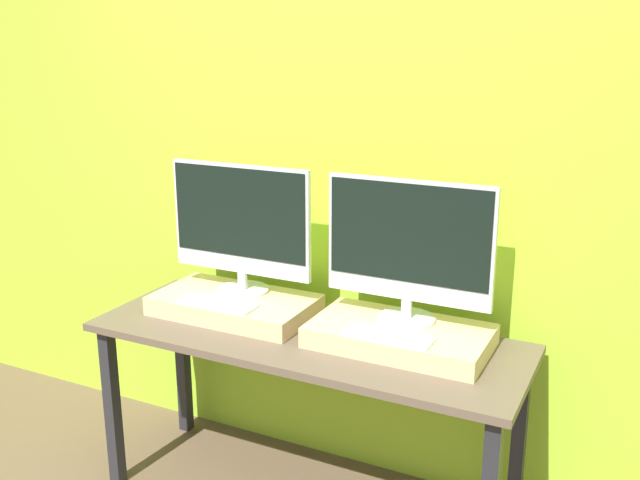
{
  "coord_description": "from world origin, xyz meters",
  "views": [
    {
      "loc": [
        1.16,
        -1.92,
        1.81
      ],
      "look_at": [
        0.0,
        0.42,
        1.07
      ],
      "focal_mm": 40.0,
      "sensor_mm": 36.0,
      "label": 1
    }
  ],
  "objects": [
    {
      "name": "wall_back",
      "position": [
        0.0,
        0.67,
        1.3
      ],
      "size": [
        8.0,
        0.04,
        2.6
      ],
      "color": "#9ED12D",
      "rests_on": "ground_plane"
    },
    {
      "name": "workbench",
      "position": [
        0.0,
        0.3,
        0.65
      ],
      "size": [
        1.67,
        0.6,
        0.73
      ],
      "color": "brown",
      "rests_on": "ground_plane"
    },
    {
      "name": "wooden_riser_left",
      "position": [
        -0.35,
        0.36,
        0.77
      ],
      "size": [
        0.64,
        0.36,
        0.08
      ],
      "color": "#D6B77F",
      "rests_on": "workbench"
    },
    {
      "name": "monitor_left",
      "position": [
        -0.35,
        0.42,
        1.09
      ],
      "size": [
        0.62,
        0.22,
        0.53
      ],
      "color": "silver",
      "rests_on": "wooden_riser_left"
    },
    {
      "name": "keyboard_left",
      "position": [
        -0.35,
        0.24,
        0.81
      ],
      "size": [
        0.31,
        0.11,
        0.01
      ],
      "color": "silver",
      "rests_on": "wooden_riser_left"
    },
    {
      "name": "wooden_riser_right",
      "position": [
        0.35,
        0.36,
        0.77
      ],
      "size": [
        0.64,
        0.36,
        0.08
      ],
      "color": "#D6B77F",
      "rests_on": "workbench"
    },
    {
      "name": "monitor_right",
      "position": [
        0.35,
        0.42,
        1.09
      ],
      "size": [
        0.62,
        0.22,
        0.53
      ],
      "color": "silver",
      "rests_on": "wooden_riser_right"
    },
    {
      "name": "keyboard_right",
      "position": [
        0.35,
        0.24,
        0.81
      ],
      "size": [
        0.31,
        0.11,
        0.01
      ],
      "color": "silver",
      "rests_on": "wooden_riser_right"
    }
  ]
}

